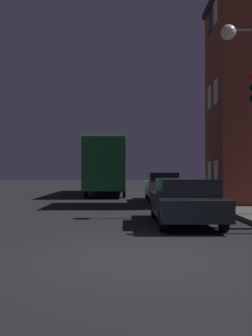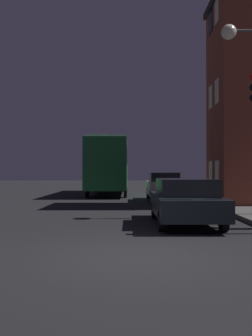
# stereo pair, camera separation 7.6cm
# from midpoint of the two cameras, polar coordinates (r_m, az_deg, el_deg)

# --- Properties ---
(ground_plane) EXTENTS (120.00, 120.00, 0.00)m
(ground_plane) POSITION_cam_midpoint_polar(r_m,az_deg,el_deg) (7.20, 0.88, -13.34)
(ground_plane) COLOR black
(streetlamp) EXTENTS (1.23, 0.52, 6.50)m
(streetlamp) POSITION_cam_midpoint_polar(r_m,az_deg,el_deg) (13.82, 17.30, 13.73)
(streetlamp) COLOR #4C4C4C
(streetlamp) RESTS_ON sidewalk
(bus) EXTENTS (2.53, 10.15, 3.73)m
(bus) POSITION_cam_midpoint_polar(r_m,az_deg,el_deg) (26.27, -2.50, 0.80)
(bus) COLOR #1E6B33
(bus) RESTS_ON ground
(car_near_lane) EXTENTS (1.82, 4.45, 1.38)m
(car_near_lane) POSITION_cam_midpoint_polar(r_m,az_deg,el_deg) (11.50, 9.14, -4.89)
(car_near_lane) COLOR black
(car_near_lane) RESTS_ON ground
(car_mid_lane) EXTENTS (1.71, 4.29, 1.54)m
(car_mid_lane) POSITION_cam_midpoint_polar(r_m,az_deg,el_deg) (20.65, 5.84, -2.72)
(car_mid_lane) COLOR beige
(car_mid_lane) RESTS_ON ground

